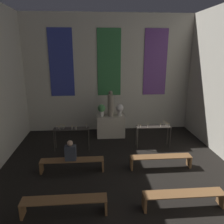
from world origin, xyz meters
TOP-DOWN VIEW (x-y plane):
  - wall_back at (0.00, 11.36)m, footprint 8.19×0.16m
  - altar at (0.00, 10.35)m, footprint 1.28×0.71m
  - statue at (0.00, 10.35)m, footprint 0.28×0.28m
  - flower_vase_left at (-0.41, 10.35)m, footprint 0.35×0.35m
  - flower_vase_right at (0.41, 10.35)m, footprint 0.35×0.35m
  - candle_rack_left at (-1.67, 9.05)m, footprint 1.41×0.39m
  - candle_rack_right at (1.68, 9.05)m, footprint 1.41×0.39m
  - pew_third_left at (-1.50, 5.36)m, footprint 2.08×0.36m
  - pew_third_right at (1.50, 5.36)m, footprint 2.08×0.36m
  - pew_back_left at (-1.50, 7.35)m, footprint 2.08×0.36m
  - pew_back_right at (1.50, 7.35)m, footprint 2.08×0.36m
  - person_seated at (-1.54, 7.35)m, footprint 0.36×0.24m

SIDE VIEW (x-z plane):
  - pew_third_left at x=-1.50m, z-range 0.10..0.53m
  - pew_third_right at x=1.50m, z-range 0.10..0.53m
  - pew_back_left at x=-1.50m, z-range 0.10..0.53m
  - pew_back_right at x=1.50m, z-range 0.10..0.53m
  - altar at x=0.00m, z-range 0.00..0.99m
  - person_seated at x=-1.54m, z-range 0.38..1.06m
  - candle_rack_left at x=-1.67m, z-range 0.22..1.31m
  - candle_rack_right at x=1.68m, z-range 0.22..1.31m
  - flower_vase_left at x=-0.41m, z-range 1.04..1.58m
  - flower_vase_right at x=0.41m, z-range 1.04..1.58m
  - statue at x=0.00m, z-range 0.94..2.12m
  - wall_back at x=0.00m, z-range 0.03..5.57m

